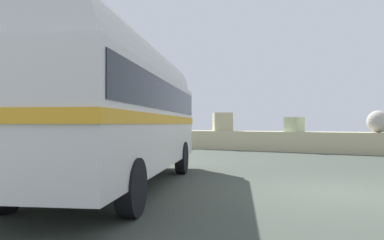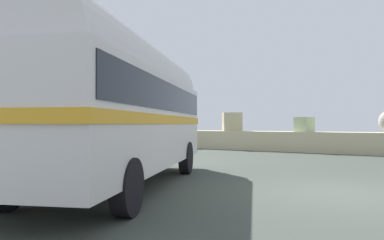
{
  "view_description": "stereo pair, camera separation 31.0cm",
  "coord_description": "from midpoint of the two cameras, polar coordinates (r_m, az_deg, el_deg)",
  "views": [
    {
      "loc": [
        0.98,
        -8.61,
        1.53
      ],
      "look_at": [
        -2.84,
        -1.76,
        1.61
      ],
      "focal_mm": 34.34,
      "sensor_mm": 36.0,
      "label": 1
    },
    {
      "loc": [
        1.25,
        -8.45,
        1.53
      ],
      "look_at": [
        -2.84,
        -1.76,
        1.61
      ],
      "focal_mm": 34.34,
      "sensor_mm": 36.0,
      "label": 2
    }
  ],
  "objects": [
    {
      "name": "vintage_coach",
      "position": [
        8.86,
        -10.08,
        2.79
      ],
      "size": [
        5.43,
        8.86,
        3.7
      ],
      "rotation": [
        0.0,
        0.0,
        0.38
      ],
      "color": "black",
      "rests_on": "ground"
    },
    {
      "name": "second_coach",
      "position": [
        13.52,
        -22.4,
        1.66
      ],
      "size": [
        6.53,
        8.56,
        3.7
      ],
      "rotation": [
        0.0,
        0.0,
        0.55
      ],
      "color": "black",
      "rests_on": "ground"
    },
    {
      "name": "ground",
      "position": [
        8.73,
        24.02,
        -10.56
      ],
      "size": [
        32.0,
        26.0,
        0.02
      ],
      "color": "#3B423A"
    },
    {
      "name": "breakwater",
      "position": [
        20.38,
        28.05,
        -2.98
      ],
      "size": [
        31.36,
        1.86,
        2.24
      ],
      "color": "#BFB68F",
      "rests_on": "ground"
    }
  ]
}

